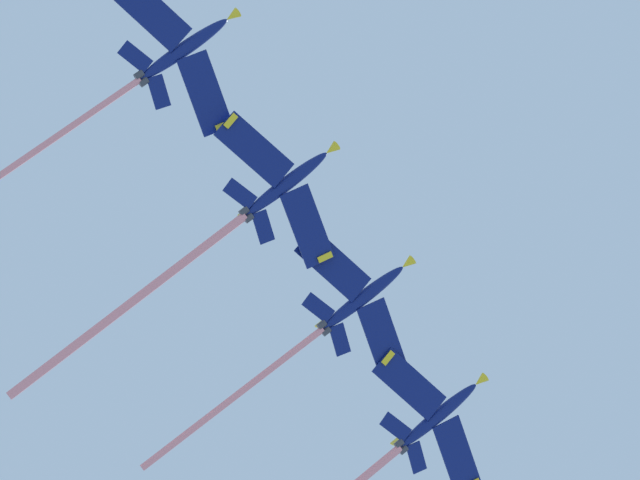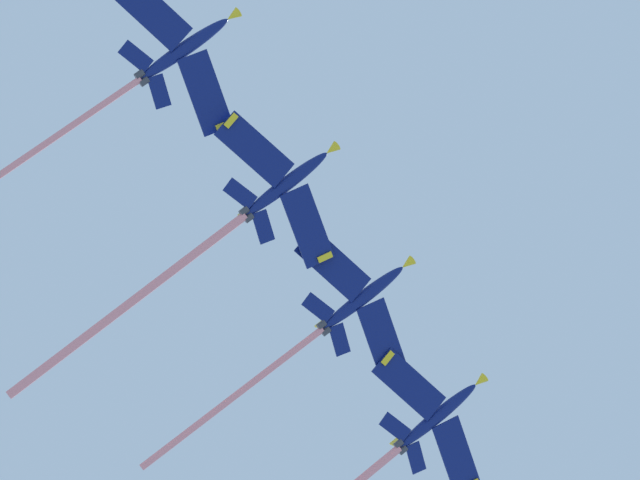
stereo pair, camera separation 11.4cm
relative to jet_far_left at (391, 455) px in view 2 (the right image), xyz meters
The scene contains 4 objects.
jet_far_left is the anchor object (origin of this frame).
jet_inner_left 17.14m from the jet_far_left, behind, with size 20.15×36.59×15.57m.
jet_centre 32.95m from the jet_far_left, behind, with size 20.12×42.09×19.56m.
jet_inner_right 51.78m from the jet_far_left, behind, with size 20.15×35.77×15.14m.
Camera 2 is at (-47.69, -15.45, 1.68)m, focal length 81.92 mm.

